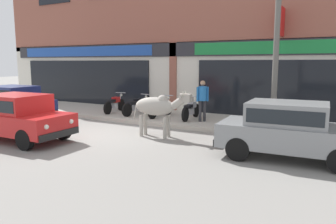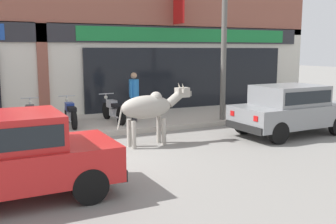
# 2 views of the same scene
# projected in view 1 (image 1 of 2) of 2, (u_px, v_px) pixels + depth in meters

# --- Properties ---
(ground_plane) EXTENTS (90.00, 90.00, 0.00)m
(ground_plane) POSITION_uv_depth(u_px,v_px,m) (96.00, 135.00, 11.20)
(ground_plane) COLOR gray
(sidewalk) EXTENTS (19.00, 3.35, 0.16)m
(sidewalk) POSITION_uv_depth(u_px,v_px,m) (155.00, 116.00, 14.53)
(sidewalk) COLOR #B7AFA3
(sidewalk) RESTS_ON ground
(shop_building) EXTENTS (23.00, 1.40, 10.49)m
(shop_building) POSITION_uv_depth(u_px,v_px,m) (176.00, 7.00, 15.46)
(shop_building) COLOR #8E5142
(shop_building) RESTS_ON ground
(cow) EXTENTS (2.15, 0.64, 1.61)m
(cow) POSITION_uv_depth(u_px,v_px,m) (157.00, 107.00, 10.73)
(cow) COLOR #9E998E
(cow) RESTS_ON ground
(car_0) EXTENTS (3.62, 1.63, 1.46)m
(car_0) POSITION_uv_depth(u_px,v_px,m) (13.00, 101.00, 13.90)
(car_0) COLOR black
(car_0) RESTS_ON ground
(car_1) EXTENTS (3.69, 1.80, 1.46)m
(car_1) POSITION_uv_depth(u_px,v_px,m) (289.00, 128.00, 8.27)
(car_1) COLOR black
(car_1) RESTS_ON ground
(car_3) EXTENTS (3.66, 1.72, 1.46)m
(car_3) POSITION_uv_depth(u_px,v_px,m) (17.00, 115.00, 10.27)
(car_3) COLOR black
(car_3) RESTS_ON ground
(motorcycle_0) EXTENTS (0.55, 1.80, 0.88)m
(motorcycle_0) POSITION_uv_depth(u_px,v_px,m) (115.00, 104.00, 15.12)
(motorcycle_0) COLOR black
(motorcycle_0) RESTS_ON sidewalk
(motorcycle_1) EXTENTS (0.54, 1.81, 0.88)m
(motorcycle_1) POSITION_uv_depth(u_px,v_px,m) (137.00, 106.00, 14.42)
(motorcycle_1) COLOR black
(motorcycle_1) RESTS_ON sidewalk
(motorcycle_2) EXTENTS (0.52, 1.81, 0.88)m
(motorcycle_2) POSITION_uv_depth(u_px,v_px,m) (161.00, 108.00, 13.92)
(motorcycle_2) COLOR black
(motorcycle_2) RESTS_ON sidewalk
(motorcycle_3) EXTENTS (0.52, 1.81, 0.88)m
(motorcycle_3) POSITION_uv_depth(u_px,v_px,m) (191.00, 110.00, 13.30)
(motorcycle_3) COLOR black
(motorcycle_3) RESTS_ON sidewalk
(pedestrian) EXTENTS (0.38, 0.37, 1.60)m
(pedestrian) POSITION_uv_depth(u_px,v_px,m) (203.00, 96.00, 12.68)
(pedestrian) COLOR #2D2D33
(pedestrian) RESTS_ON sidewalk
(utility_pole) EXTENTS (0.18, 0.18, 6.43)m
(utility_pole) POSITION_uv_depth(u_px,v_px,m) (277.00, 33.00, 10.27)
(utility_pole) COLOR #595651
(utility_pole) RESTS_ON sidewalk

